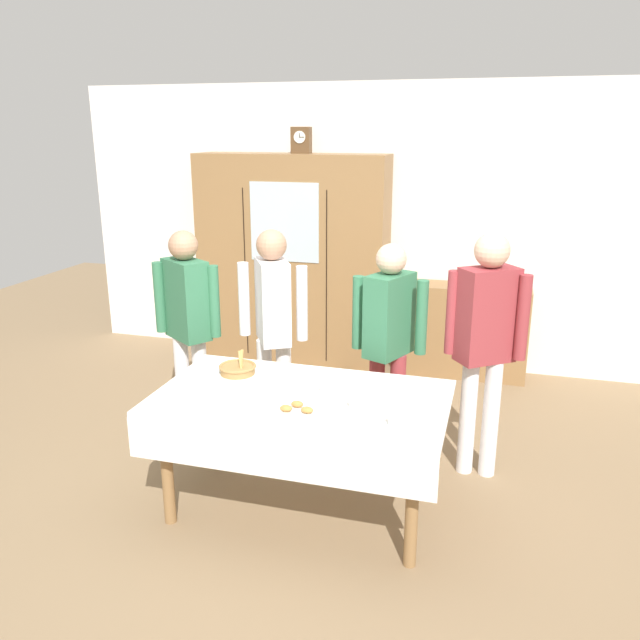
{
  "coord_description": "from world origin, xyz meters",
  "views": [
    {
      "loc": [
        1.07,
        -3.52,
        2.28
      ],
      "look_at": [
        0.0,
        0.2,
        1.12
      ],
      "focal_mm": 35.92,
      "sensor_mm": 36.0,
      "label": 1
    }
  ],
  "objects_px": {
    "tea_cup_mid_right": "(278,391)",
    "spoon_far_left": "(394,399)",
    "tea_cup_far_left": "(326,389)",
    "pastry_plate": "(297,411)",
    "bookshelf_low": "(463,331)",
    "tea_cup_near_right": "(356,405)",
    "bread_basket": "(238,369)",
    "person_beside_shelf": "(389,331)",
    "wall_cabinet": "(293,261)",
    "tea_cup_back_edge": "(280,373)",
    "spoon_mid_left": "(208,402)",
    "person_behind_table_left": "(188,315)",
    "dining_table": "(300,414)",
    "person_behind_table_right": "(486,333)",
    "tea_cup_center": "(395,422)",
    "tea_cup_mid_left": "(198,386)",
    "person_near_right_end": "(273,317)",
    "book_stack": "(466,283)",
    "mantel_clock": "(301,140)"
  },
  "relations": [
    {
      "from": "tea_cup_mid_right",
      "to": "spoon_far_left",
      "type": "xyz_separation_m",
      "value": [
        0.67,
        0.13,
        -0.02
      ]
    },
    {
      "from": "tea_cup_far_left",
      "to": "pastry_plate",
      "type": "bearing_deg",
      "value": -105.32
    },
    {
      "from": "bookshelf_low",
      "to": "tea_cup_near_right",
      "type": "xyz_separation_m",
      "value": [
        -0.43,
        -2.7,
        0.35
      ]
    },
    {
      "from": "bread_basket",
      "to": "person_beside_shelf",
      "type": "xyz_separation_m",
      "value": [
        0.87,
        0.63,
        0.13
      ]
    },
    {
      "from": "wall_cabinet",
      "to": "tea_cup_back_edge",
      "type": "bearing_deg",
      "value": -73.57
    },
    {
      "from": "spoon_mid_left",
      "to": "person_behind_table_left",
      "type": "relative_size",
      "value": 0.08
    },
    {
      "from": "dining_table",
      "to": "tea_cup_back_edge",
      "type": "relative_size",
      "value": 13.27
    },
    {
      "from": "dining_table",
      "to": "person_beside_shelf",
      "type": "bearing_deg",
      "value": 67.46
    },
    {
      "from": "tea_cup_near_right",
      "to": "person_behind_table_right",
      "type": "height_order",
      "value": "person_behind_table_right"
    },
    {
      "from": "tea_cup_back_edge",
      "to": "tea_cup_far_left",
      "type": "distance_m",
      "value": 0.4
    },
    {
      "from": "tea_cup_far_left",
      "to": "person_behind_table_right",
      "type": "distance_m",
      "value": 1.14
    },
    {
      "from": "bookshelf_low",
      "to": "person_behind_table_right",
      "type": "xyz_separation_m",
      "value": [
        0.24,
        -1.85,
        0.58
      ]
    },
    {
      "from": "dining_table",
      "to": "person_behind_table_left",
      "type": "height_order",
      "value": "person_behind_table_left"
    },
    {
      "from": "tea_cup_far_left",
      "to": "pastry_plate",
      "type": "height_order",
      "value": "tea_cup_far_left"
    },
    {
      "from": "tea_cup_center",
      "to": "spoon_far_left",
      "type": "height_order",
      "value": "tea_cup_center"
    },
    {
      "from": "tea_cup_mid_left",
      "to": "person_behind_table_left",
      "type": "bearing_deg",
      "value": 120.28
    },
    {
      "from": "wall_cabinet",
      "to": "person_beside_shelf",
      "type": "distance_m",
      "value": 2.13
    },
    {
      "from": "bookshelf_low",
      "to": "spoon_far_left",
      "type": "relative_size",
      "value": 10.02
    },
    {
      "from": "tea_cup_near_right",
      "to": "person_behind_table_left",
      "type": "height_order",
      "value": "person_behind_table_left"
    },
    {
      "from": "person_behind_table_right",
      "to": "person_near_right_end",
      "type": "height_order",
      "value": "person_behind_table_right"
    },
    {
      "from": "person_behind_table_right",
      "to": "person_beside_shelf",
      "type": "relative_size",
      "value": 1.08
    },
    {
      "from": "tea_cup_back_edge",
      "to": "tea_cup_center",
      "type": "relative_size",
      "value": 1.0
    },
    {
      "from": "tea_cup_mid_right",
      "to": "bookshelf_low",
      "type": "bearing_deg",
      "value": 71.08
    },
    {
      "from": "book_stack",
      "to": "tea_cup_far_left",
      "type": "height_order",
      "value": "book_stack"
    },
    {
      "from": "bread_basket",
      "to": "pastry_plate",
      "type": "distance_m",
      "value": 0.72
    },
    {
      "from": "tea_cup_far_left",
      "to": "pastry_plate",
      "type": "relative_size",
      "value": 0.46
    },
    {
      "from": "tea_cup_mid_left",
      "to": "person_behind_table_right",
      "type": "height_order",
      "value": "person_behind_table_right"
    },
    {
      "from": "wall_cabinet",
      "to": "person_beside_shelf",
      "type": "xyz_separation_m",
      "value": [
        1.27,
        -1.71,
        -0.09
      ]
    },
    {
      "from": "tea_cup_mid_right",
      "to": "wall_cabinet",
      "type": "bearing_deg",
      "value": 106.53
    },
    {
      "from": "bookshelf_low",
      "to": "spoon_mid_left",
      "type": "relative_size",
      "value": 10.02
    },
    {
      "from": "tea_cup_mid_right",
      "to": "person_behind_table_left",
      "type": "xyz_separation_m",
      "value": [
        -0.99,
        0.8,
        0.17
      ]
    },
    {
      "from": "dining_table",
      "to": "tea_cup_far_left",
      "type": "relative_size",
      "value": 13.27
    },
    {
      "from": "person_behind_table_right",
      "to": "book_stack",
      "type": "bearing_deg",
      "value": 97.28
    },
    {
      "from": "tea_cup_mid_left",
      "to": "tea_cup_far_left",
      "type": "relative_size",
      "value": 1.0
    },
    {
      "from": "tea_cup_mid_right",
      "to": "person_beside_shelf",
      "type": "xyz_separation_m",
      "value": [
        0.5,
        0.89,
        0.14
      ]
    },
    {
      "from": "pastry_plate",
      "to": "person_beside_shelf",
      "type": "relative_size",
      "value": 0.18
    },
    {
      "from": "dining_table",
      "to": "book_stack",
      "type": "height_order",
      "value": "book_stack"
    },
    {
      "from": "tea_cup_near_right",
      "to": "wall_cabinet",
      "type": "bearing_deg",
      "value": 115.25
    },
    {
      "from": "tea_cup_mid_right",
      "to": "bread_basket",
      "type": "bearing_deg",
      "value": 144.64
    },
    {
      "from": "pastry_plate",
      "to": "wall_cabinet",
      "type": "bearing_deg",
      "value": 108.78
    },
    {
      "from": "bread_basket",
      "to": "dining_table",
      "type": "bearing_deg",
      "value": -27.1
    },
    {
      "from": "spoon_far_left",
      "to": "tea_cup_back_edge",
      "type": "bearing_deg",
      "value": 168.43
    },
    {
      "from": "tea_cup_mid_left",
      "to": "tea_cup_back_edge",
      "type": "relative_size",
      "value": 1.0
    },
    {
      "from": "tea_cup_far_left",
      "to": "person_behind_table_left",
      "type": "bearing_deg",
      "value": 151.13
    },
    {
      "from": "tea_cup_far_left",
      "to": "tea_cup_near_right",
      "type": "distance_m",
      "value": 0.27
    },
    {
      "from": "pastry_plate",
      "to": "spoon_mid_left",
      "type": "distance_m",
      "value": 0.54
    },
    {
      "from": "bookshelf_low",
      "to": "person_behind_table_left",
      "type": "xyz_separation_m",
      "value": [
        -1.9,
        -1.85,
        0.52
      ]
    },
    {
      "from": "tea_cup_mid_left",
      "to": "person_near_right_end",
      "type": "xyz_separation_m",
      "value": [
        0.15,
        0.91,
        0.18
      ]
    },
    {
      "from": "tea_cup_back_edge",
      "to": "pastry_plate",
      "type": "bearing_deg",
      "value": -61.01
    },
    {
      "from": "mantel_clock",
      "to": "person_beside_shelf",
      "type": "height_order",
      "value": "mantel_clock"
    }
  ]
}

